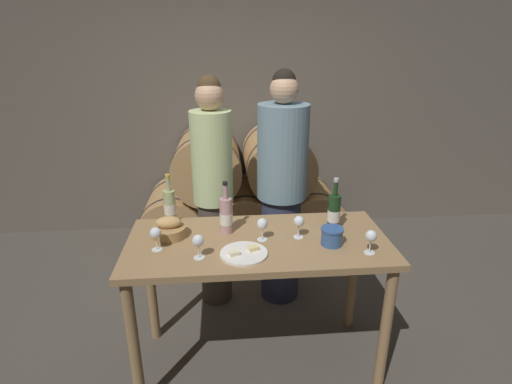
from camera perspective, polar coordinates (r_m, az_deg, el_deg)
The scene contains 17 objects.
ground_plane at distance 2.91m, azimuth 0.27°, elevation -22.85°, with size 10.00×10.00×0.00m, color #4C473F.
stone_wall_back at distance 4.30m, azimuth -2.48°, elevation 15.39°, with size 10.00×0.12×3.20m.
barrel_stack at distance 4.03m, azimuth -1.89°, elevation -0.40°, with size 2.03×0.83×1.23m.
tasting_table at distance 2.44m, azimuth 0.30°, elevation -9.58°, with size 1.55×0.71×0.91m.
person_left at distance 3.03m, azimuth -6.13°, elevation -0.10°, with size 0.30×0.30×1.79m.
person_right at distance 3.06m, azimuth 3.69°, elevation 0.11°, with size 0.38×0.38×1.83m.
wine_bottle_red at distance 2.50m, azimuth 11.07°, elevation -2.87°, with size 0.08×0.08×0.34m.
wine_bottle_white at distance 2.63m, azimuth -12.20°, elevation -1.91°, with size 0.08×0.08×0.32m.
wine_bottle_rose at distance 2.43m, azimuth -4.31°, elevation -3.34°, with size 0.08×0.08×0.33m.
blue_crock at distance 2.34m, azimuth 10.79°, elevation -6.13°, with size 0.13×0.13×0.10m.
bread_basket at distance 2.45m, azimuth -12.31°, elevation -5.21°, with size 0.20×0.20×0.13m.
cheese_plate at distance 2.22m, azimuth -1.75°, elevation -8.73°, with size 0.26×0.26×0.04m.
wine_glass_far_left at distance 2.30m, azimuth -14.15°, elevation -5.82°, with size 0.07×0.07×0.14m.
wine_glass_left at distance 2.17m, azimuth -8.25°, elevation -7.01°, with size 0.07×0.07×0.14m.
wine_glass_center at distance 2.34m, azimuth 0.90°, elevation -4.66°, with size 0.07×0.07×0.14m.
wine_glass_right at distance 2.38m, azimuth 6.15°, elevation -4.30°, with size 0.07×0.07×0.14m.
wine_glass_far_right at distance 2.28m, azimuth 16.12°, elevation -6.18°, with size 0.07×0.07×0.14m.
Camera 1 is at (-0.20, -2.09, 2.02)m, focal length 28.00 mm.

